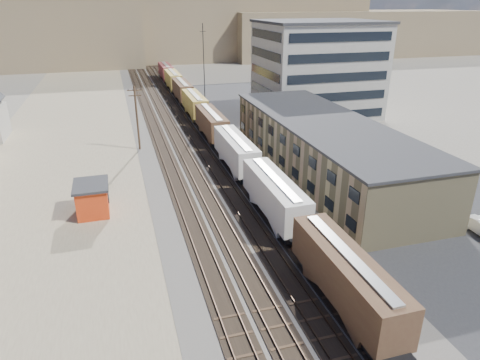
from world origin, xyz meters
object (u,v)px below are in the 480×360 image
object	(u,v)px
freight_train	(202,112)
maintenance_shed	(92,198)
parked_car_blue	(313,125)
utility_pole_north	(137,117)

from	to	relation	value
freight_train	maintenance_shed	xyz separation A→B (m)	(-18.81, -31.26, -0.99)
freight_train	parked_car_blue	size ratio (longest dim) A/B	23.69
maintenance_shed	utility_pole_north	bearing A→B (deg)	72.92
freight_train	parked_car_blue	xyz separation A→B (m)	(19.50, -6.74, -2.09)
maintenance_shed	freight_train	bearing A→B (deg)	58.97
maintenance_shed	parked_car_blue	world-z (taller)	maintenance_shed
utility_pole_north	parked_car_blue	bearing A→B (deg)	6.00
freight_train	parked_car_blue	world-z (taller)	freight_train
utility_pole_north	maintenance_shed	bearing A→B (deg)	-107.08
utility_pole_north	parked_car_blue	distance (m)	32.30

